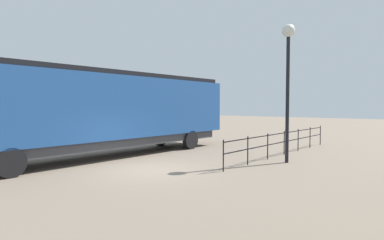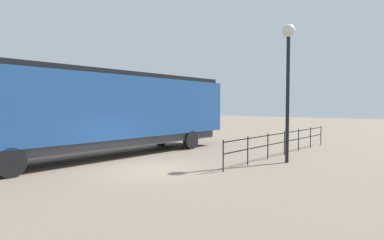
# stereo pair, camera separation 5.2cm
# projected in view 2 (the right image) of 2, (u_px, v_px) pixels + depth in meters

# --- Properties ---
(ground_plane) EXTENTS (120.00, 120.00, 0.00)m
(ground_plane) POSITION_uv_depth(u_px,v_px,m) (149.00, 170.00, 12.96)
(ground_plane) COLOR #756656
(locomotive) EXTENTS (2.91, 15.63, 4.30)m
(locomotive) POSITION_uv_depth(u_px,v_px,m) (114.00, 109.00, 16.40)
(locomotive) COLOR navy
(locomotive) RESTS_ON ground_plane
(lamp_post) EXTENTS (0.58, 0.58, 6.26)m
(lamp_post) POSITION_uv_depth(u_px,v_px,m) (288.00, 61.00, 14.34)
(lamp_post) COLOR black
(lamp_post) RESTS_ON ground_plane
(platform_fence) EXTENTS (0.05, 11.31, 1.27)m
(platform_fence) POSITION_uv_depth(u_px,v_px,m) (285.00, 139.00, 16.79)
(platform_fence) COLOR black
(platform_fence) RESTS_ON ground_plane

